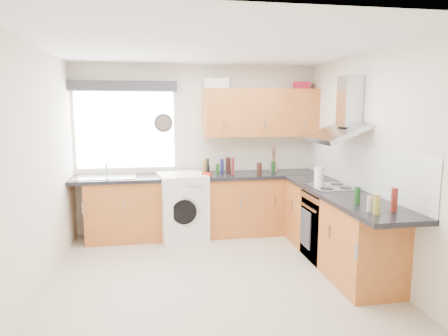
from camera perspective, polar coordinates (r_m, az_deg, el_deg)
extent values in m
plane|color=beige|center=(4.65, -1.32, -15.23)|extent=(3.60, 3.60, 0.00)
cube|color=white|center=(4.29, -1.45, 16.94)|extent=(3.60, 3.60, 0.02)
cube|color=silver|center=(6.07, -3.84, 2.68)|extent=(3.60, 0.02, 2.50)
cube|color=silver|center=(2.56, 4.48, -5.72)|extent=(3.60, 0.02, 2.50)
cube|color=silver|center=(4.41, -25.19, -0.41)|extent=(0.02, 3.60, 2.50)
cube|color=silver|center=(4.89, 20.00, 0.71)|extent=(0.02, 3.60, 2.50)
cube|color=white|center=(6.02, -13.90, 5.27)|extent=(1.40, 0.02, 1.10)
cube|color=#2C2B32|center=(5.93, -14.19, 11.31)|extent=(1.50, 0.18, 0.14)
cube|color=white|center=(5.15, 18.22, 0.40)|extent=(0.01, 3.00, 0.54)
cube|color=#A65724|center=(5.92, -4.44, -5.55)|extent=(3.00, 0.58, 0.86)
cube|color=#A65724|center=(6.25, 10.39, -4.89)|extent=(0.60, 0.60, 0.86)
cube|color=#A65724|center=(5.06, 15.77, -8.36)|extent=(0.58, 2.10, 0.86)
cube|color=black|center=(5.82, -3.50, -1.20)|extent=(3.60, 0.62, 0.05)
cube|color=black|center=(4.81, 16.65, -3.67)|extent=(0.62, 2.42, 0.05)
cube|color=black|center=(5.18, 14.96, -7.96)|extent=(0.56, 0.58, 0.85)
cube|color=#A9ADB6|center=(5.07, 15.17, -2.62)|extent=(0.52, 0.52, 0.01)
cube|color=#A65724|center=(6.03, 5.38, 7.87)|extent=(1.70, 0.35, 0.70)
cube|color=white|center=(5.79, -5.93, -5.47)|extent=(0.73, 0.71, 0.94)
cylinder|color=#2C2B32|center=(5.97, -8.65, 6.37)|extent=(0.27, 0.04, 0.27)
cube|color=white|center=(6.00, -0.95, 11.95)|extent=(0.40, 0.33, 0.15)
cube|color=red|center=(6.33, 11.01, 11.46)|extent=(0.29, 0.26, 0.11)
cylinder|color=gray|center=(6.15, 7.08, 0.23)|extent=(0.12, 0.12, 0.15)
cylinder|color=white|center=(5.04, 13.41, -1.27)|extent=(0.14, 0.14, 0.25)
cylinder|color=olive|center=(5.99, -2.61, -0.23)|extent=(0.05, 0.05, 0.09)
cylinder|color=#183A14|center=(6.02, 7.03, 0.15)|extent=(0.06, 0.06, 0.17)
cylinder|color=navy|center=(5.92, -0.31, 0.27)|extent=(0.05, 0.05, 0.21)
cylinder|color=#331612|center=(6.05, 0.62, 0.48)|extent=(0.07, 0.07, 0.22)
cylinder|color=brown|center=(5.78, -2.88, 0.04)|extent=(0.04, 0.04, 0.21)
cylinder|color=black|center=(5.98, -2.38, 0.35)|extent=(0.05, 0.05, 0.21)
cylinder|color=black|center=(5.91, -2.31, -0.26)|extent=(0.05, 0.05, 0.11)
cylinder|color=#351912|center=(5.84, 5.05, -0.08)|extent=(0.08, 0.08, 0.17)
cylinder|color=#174117|center=(5.83, -0.94, -0.18)|extent=(0.05, 0.05, 0.15)
cylinder|color=maroon|center=(5.79, 1.24, 0.25)|extent=(0.04, 0.04, 0.24)
cylinder|color=#B5A99A|center=(4.01, 20.10, -4.87)|extent=(0.05, 0.05, 0.14)
cylinder|color=#18441A|center=(4.27, 18.49, -3.73)|extent=(0.07, 0.07, 0.18)
cylinder|color=maroon|center=(4.10, 23.16, -4.18)|extent=(0.06, 0.06, 0.22)
cylinder|color=olive|center=(3.93, 21.00, -4.87)|extent=(0.06, 0.06, 0.19)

